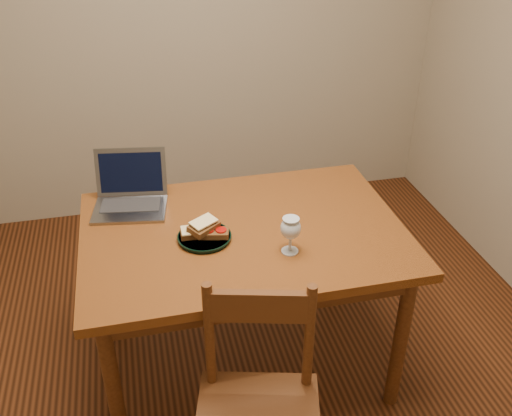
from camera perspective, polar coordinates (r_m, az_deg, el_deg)
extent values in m
cube|color=black|center=(2.74, -1.72, -16.36)|extent=(3.20, 3.20, 0.02)
cube|color=gray|center=(3.52, -7.66, 19.28)|extent=(3.20, 0.02, 2.60)
cube|color=#44210B|center=(2.33, -1.26, -2.59)|extent=(1.30, 0.90, 0.04)
cylinder|color=#3D1F0C|center=(2.26, -14.00, -17.35)|extent=(0.06, 0.06, 0.70)
cylinder|color=#3D1F0C|center=(2.45, 14.23, -12.77)|extent=(0.06, 0.06, 0.70)
cylinder|color=#3D1F0C|center=(2.82, -14.27, -6.14)|extent=(0.06, 0.06, 0.70)
cylinder|color=#3D1F0C|center=(2.97, 8.16, -3.23)|extent=(0.06, 0.06, 0.70)
cube|color=#3D1F0C|center=(1.87, 0.33, -9.83)|extent=(0.33, 0.11, 0.12)
cylinder|color=black|center=(2.26, -5.17, -2.95)|extent=(0.21, 0.21, 0.02)
cube|color=slate|center=(2.49, -12.48, -0.17)|extent=(0.34, 0.26, 0.01)
cube|color=slate|center=(2.56, -12.40, 3.56)|extent=(0.31, 0.11, 0.21)
cube|color=black|center=(2.56, -12.40, 3.56)|extent=(0.27, 0.09, 0.17)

